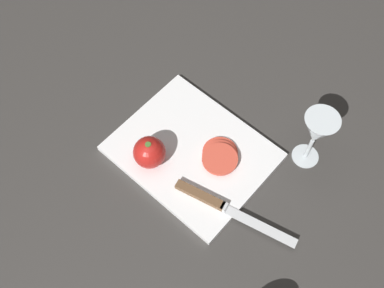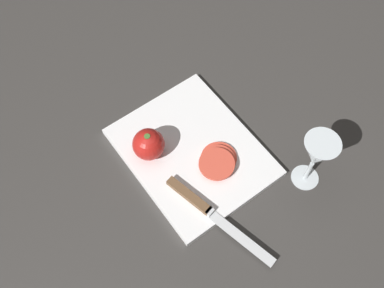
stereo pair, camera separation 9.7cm
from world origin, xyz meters
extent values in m
plane|color=#383533|center=(0.00, 0.00, 0.00)|extent=(3.00, 3.00, 0.00)
cube|color=white|center=(0.10, -0.02, 0.01)|extent=(0.33, 0.27, 0.01)
cylinder|color=silver|center=(0.30, 0.14, 0.00)|extent=(0.06, 0.06, 0.00)
cylinder|color=silver|center=(0.30, 0.14, 0.04)|extent=(0.01, 0.01, 0.07)
cone|color=silver|center=(0.30, 0.14, 0.11)|extent=(0.07, 0.07, 0.09)
cone|color=beige|center=(0.30, 0.14, 0.09)|extent=(0.02, 0.02, 0.03)
sphere|color=red|center=(0.05, -0.10, 0.05)|extent=(0.07, 0.07, 0.07)
cylinder|color=#47702D|center=(0.05, -0.10, 0.08)|extent=(0.01, 0.01, 0.01)
cube|color=silver|center=(0.32, -0.06, 0.02)|extent=(0.16, 0.06, 0.00)
cube|color=silver|center=(0.24, -0.08, 0.02)|extent=(0.02, 0.02, 0.01)
cube|color=brown|center=(0.19, -0.09, 0.02)|extent=(0.11, 0.04, 0.01)
cylinder|color=#DB4C38|center=(0.15, 0.02, 0.02)|extent=(0.08, 0.08, 0.01)
cylinder|color=#DB4C38|center=(0.16, 0.01, 0.02)|extent=(0.08, 0.08, 0.01)
cylinder|color=#DB4C38|center=(0.16, 0.00, 0.03)|extent=(0.08, 0.08, 0.01)
camera|label=1|loc=(0.41, -0.37, 0.90)|focal=42.00mm
camera|label=2|loc=(0.47, -0.30, 0.90)|focal=42.00mm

